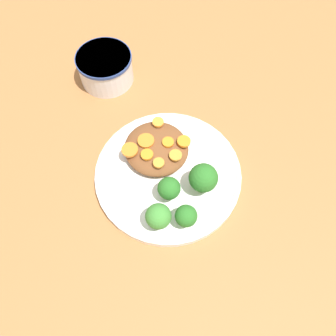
% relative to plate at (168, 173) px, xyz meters
% --- Properties ---
extents(ground_plane, '(4.00, 4.00, 0.00)m').
position_rel_plate_xyz_m(ground_plane, '(0.00, 0.00, -0.01)').
color(ground_plane, '#9E6638').
extents(plate, '(0.24, 0.24, 0.02)m').
position_rel_plate_xyz_m(plate, '(0.00, 0.00, 0.00)').
color(plate, white).
rests_on(plate, ground_plane).
extents(dip_bowl, '(0.11, 0.11, 0.06)m').
position_rel_plate_xyz_m(dip_bowl, '(-0.23, 0.09, 0.02)').
color(dip_bowl, silver).
rests_on(dip_bowl, ground_plane).
extents(stew_mound, '(0.11, 0.11, 0.03)m').
position_rel_plate_xyz_m(stew_mound, '(-0.04, 0.02, 0.02)').
color(stew_mound, brown).
rests_on(stew_mound, plate).
extents(broccoli_floret_0, '(0.04, 0.04, 0.05)m').
position_rel_plate_xyz_m(broccoli_floret_0, '(0.03, -0.03, 0.03)').
color(broccoli_floret_0, '#7FA85B').
rests_on(broccoli_floret_0, plate).
extents(broccoli_floret_1, '(0.05, 0.05, 0.06)m').
position_rel_plate_xyz_m(broccoli_floret_1, '(0.06, 0.01, 0.04)').
color(broccoli_floret_1, '#7FA85B').
rests_on(broccoli_floret_1, plate).
extents(broccoli_floret_2, '(0.03, 0.03, 0.05)m').
position_rel_plate_xyz_m(broccoli_floret_2, '(0.07, -0.05, 0.03)').
color(broccoli_floret_2, '#7FA85B').
rests_on(broccoli_floret_2, plate).
extents(broccoli_floret_3, '(0.04, 0.04, 0.05)m').
position_rel_plate_xyz_m(broccoli_floret_3, '(0.04, -0.08, 0.04)').
color(broccoli_floret_3, '#759E51').
rests_on(broccoli_floret_3, plate).
extents(carrot_slice_0, '(0.02, 0.02, 0.00)m').
position_rel_plate_xyz_m(carrot_slice_0, '(-0.06, 0.05, 0.03)').
color(carrot_slice_0, orange).
rests_on(carrot_slice_0, stew_mound).
extents(carrot_slice_1, '(0.02, 0.02, 0.00)m').
position_rel_plate_xyz_m(carrot_slice_1, '(-0.01, -0.01, 0.03)').
color(carrot_slice_1, orange).
rests_on(carrot_slice_1, stew_mound).
extents(carrot_slice_2, '(0.02, 0.02, 0.00)m').
position_rel_plate_xyz_m(carrot_slice_2, '(-0.00, 0.02, 0.03)').
color(carrot_slice_2, orange).
rests_on(carrot_slice_2, stew_mound).
extents(carrot_slice_3, '(0.03, 0.03, 0.00)m').
position_rel_plate_xyz_m(carrot_slice_3, '(-0.05, 0.01, 0.03)').
color(carrot_slice_3, orange).
rests_on(carrot_slice_3, stew_mound).
extents(carrot_slice_4, '(0.03, 0.03, 0.00)m').
position_rel_plate_xyz_m(carrot_slice_4, '(-0.06, -0.02, 0.03)').
color(carrot_slice_4, orange).
rests_on(carrot_slice_4, stew_mound).
extents(carrot_slice_5, '(0.02, 0.02, 0.00)m').
position_rel_plate_xyz_m(carrot_slice_5, '(-0.01, 0.05, 0.04)').
color(carrot_slice_5, orange).
rests_on(carrot_slice_5, stew_mound).
extents(carrot_slice_6, '(0.02, 0.02, 0.00)m').
position_rel_plate_xyz_m(carrot_slice_6, '(-0.02, 0.03, 0.03)').
color(carrot_slice_6, orange).
rests_on(carrot_slice_6, stew_mound).
extents(carrot_slice_7, '(0.02, 0.02, 0.00)m').
position_rel_plate_xyz_m(carrot_slice_7, '(-0.04, -0.01, 0.03)').
color(carrot_slice_7, orange).
rests_on(carrot_slice_7, stew_mound).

